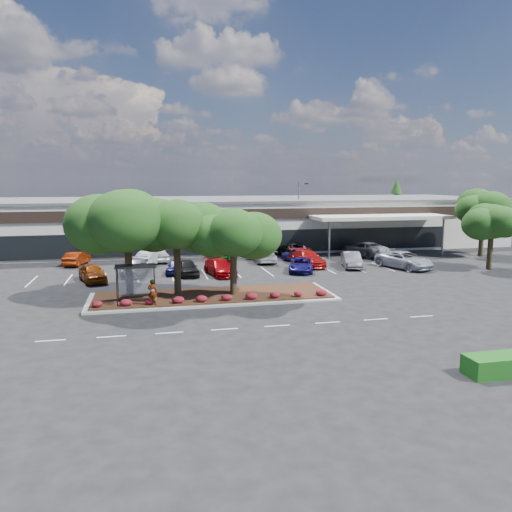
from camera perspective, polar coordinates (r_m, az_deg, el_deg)
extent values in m
plane|color=black|center=(33.80, -0.63, -6.17)|extent=(160.00, 160.00, 0.00)
cube|color=silver|center=(66.55, -6.73, 3.74)|extent=(80.00, 20.00, 6.00)
cube|color=#515154|center=(66.36, -6.78, 6.41)|extent=(80.40, 20.40, 0.30)
cube|color=black|center=(56.45, -5.70, 4.71)|extent=(80.00, 0.25, 1.20)
cube|color=black|center=(56.76, -5.65, 1.49)|extent=(60.00, 0.18, 2.60)
cube|color=#A4170B|center=(55.98, -11.82, 4.54)|extent=(6.00, 0.12, 1.00)
cube|color=silver|center=(59.93, 14.01, 4.34)|extent=(16.00, 5.00, 0.40)
cylinder|color=slate|center=(55.51, 8.36, 1.80)|extent=(0.24, 0.24, 4.20)
cylinder|color=slate|center=(61.89, 20.57, 2.04)|extent=(0.24, 0.24, 4.20)
cube|color=#9F9F9A|center=(37.28, -4.93, -4.67)|extent=(18.00, 6.00, 0.15)
cube|color=#462B19|center=(37.25, -4.94, -4.48)|extent=(17.20, 5.20, 0.12)
cube|color=silver|center=(29.74, -22.44, -8.92)|extent=(1.60, 0.12, 0.01)
cube|color=silver|center=(29.34, -16.20, -8.83)|extent=(1.60, 0.12, 0.01)
cube|color=silver|center=(29.29, -9.87, -8.64)|extent=(1.60, 0.12, 0.01)
cube|color=silver|center=(29.59, -3.61, -8.35)|extent=(1.60, 0.12, 0.01)
cube|color=silver|center=(30.23, 2.45, -7.97)|extent=(1.60, 0.12, 0.01)
cube|color=silver|center=(31.18, 8.19, -7.53)|extent=(1.60, 0.12, 0.01)
cube|color=silver|center=(32.43, 13.53, -7.05)|extent=(1.60, 0.12, 0.01)
cube|color=silver|center=(33.93, 18.42, -6.56)|extent=(1.60, 0.12, 0.01)
cube|color=silver|center=(47.29, -24.27, -2.64)|extent=(0.12, 5.00, 0.01)
cube|color=silver|center=(46.77, -20.67, -2.55)|extent=(0.12, 5.00, 0.01)
cube|color=silver|center=(46.43, -17.00, -2.45)|extent=(0.12, 5.00, 0.01)
cube|color=silver|center=(46.28, -13.29, -2.33)|extent=(0.12, 5.00, 0.01)
cube|color=silver|center=(46.33, -9.58, -2.21)|extent=(0.12, 5.00, 0.01)
cube|color=silver|center=(46.57, -5.89, -2.08)|extent=(0.12, 5.00, 0.01)
cube|color=silver|center=(47.01, -2.26, -1.94)|extent=(0.12, 5.00, 0.01)
cube|color=silver|center=(47.63, 1.30, -1.79)|extent=(0.12, 5.00, 0.01)
cube|color=silver|center=(48.42, 4.75, -1.65)|extent=(0.12, 5.00, 0.01)
cube|color=silver|center=(49.39, 8.07, -1.50)|extent=(0.12, 5.00, 0.01)
cube|color=silver|center=(50.52, 11.26, -1.36)|extent=(0.12, 5.00, 0.01)
cube|color=silver|center=(51.79, 14.30, -1.21)|extent=(0.12, 5.00, 0.01)
cylinder|color=black|center=(36.18, -15.51, -3.04)|extent=(0.08, 0.08, 2.50)
cylinder|color=black|center=(36.13, -11.55, -2.92)|extent=(0.08, 0.08, 2.50)
cylinder|color=black|center=(34.91, -15.62, -3.47)|extent=(0.08, 0.08, 2.50)
cylinder|color=black|center=(34.86, -11.50, -3.34)|extent=(0.08, 0.08, 2.50)
cube|color=black|center=(35.26, -13.62, -1.14)|extent=(2.75, 1.55, 0.10)
cube|color=silver|center=(36.11, -13.54, -2.79)|extent=(2.30, 0.03, 2.00)
cube|color=black|center=(35.91, -13.50, -4.36)|extent=(2.00, 0.35, 0.06)
cone|color=#1F3D14|center=(86.30, 15.69, 5.59)|extent=(3.96, 3.96, 9.00)
imported|color=#594C47|center=(34.49, -11.75, -4.08)|extent=(0.73, 0.57, 1.78)
cube|color=#9F9F9A|center=(63.43, 4.84, 0.98)|extent=(0.50, 0.50, 0.40)
cylinder|color=slate|center=(63.00, 4.89, 4.78)|extent=(0.14, 0.14, 8.03)
cube|color=slate|center=(62.91, 5.35, 8.30)|extent=(0.93, 0.40, 0.14)
cube|color=black|center=(62.96, 5.80, 8.23)|extent=(0.50, 0.39, 0.18)
imported|color=#6C2B06|center=(45.06, -18.19, -1.85)|extent=(3.02, 4.83, 1.53)
imported|color=slate|center=(47.20, -13.65, -1.25)|extent=(2.64, 5.19, 1.44)
imported|color=black|center=(46.10, -7.86, -1.32)|extent=(2.06, 4.37, 1.44)
imported|color=#111553|center=(47.06, -8.99, -1.21)|extent=(2.62, 4.20, 1.33)
imported|color=#900307|center=(45.87, -4.13, -1.30)|extent=(2.86, 5.28, 1.45)
imported|color=#151059|center=(47.65, 5.18, -1.02)|extent=(3.64, 5.22, 1.32)
imported|color=#9F0E0C|center=(50.86, 5.91, -0.27)|extent=(2.72, 5.64, 1.58)
imported|color=#57585E|center=(50.69, 10.86, -0.43)|extent=(2.84, 4.99, 1.55)
imported|color=#A6A8B2|center=(51.43, 16.58, -0.45)|extent=(4.61, 6.53, 1.65)
imported|color=#651803|center=(54.34, -19.80, -0.26)|extent=(2.50, 4.51, 1.41)
imported|color=#9BA1A7|center=(52.29, -12.02, -0.21)|extent=(3.36, 4.85, 1.51)
imported|color=#B3B3B3|center=(54.38, -11.31, 0.19)|extent=(2.96, 4.99, 1.59)
imported|color=#1C5417|center=(54.31, -3.64, 0.28)|extent=(3.53, 5.74, 1.48)
imported|color=silver|center=(53.14, 0.86, 0.15)|extent=(2.39, 5.43, 1.55)
imported|color=navy|center=(52.98, 4.92, 0.11)|extent=(3.24, 5.03, 1.60)
imported|color=black|center=(57.21, 4.12, 0.77)|extent=(3.49, 6.16, 1.62)
imported|color=slate|center=(58.56, 12.33, 0.79)|extent=(4.39, 6.50, 1.66)
imported|color=silver|center=(57.45, 13.71, 0.46)|extent=(2.28, 4.93, 1.40)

